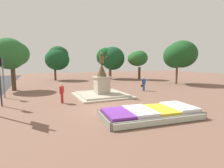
{
  "coord_description": "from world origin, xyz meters",
  "views": [
    {
      "loc": [
        -5.04,
        -11.83,
        3.58
      ],
      "look_at": [
        0.72,
        1.11,
        1.79
      ],
      "focal_mm": 28.0,
      "sensor_mm": 36.0,
      "label": 1
    }
  ],
  "objects_px": {
    "traffic_light_far_corner": "(2,70)",
    "statue_monument": "(102,89)",
    "pedestrian_near_planter": "(62,92)",
    "flower_planter": "(151,113)",
    "pedestrian_with_handbag": "(144,83)"
  },
  "relations": [
    {
      "from": "traffic_light_far_corner",
      "to": "pedestrian_near_planter",
      "type": "height_order",
      "value": "traffic_light_far_corner"
    },
    {
      "from": "statue_monument",
      "to": "pedestrian_with_handbag",
      "type": "xyz_separation_m",
      "value": [
        6.01,
        1.13,
        0.19
      ]
    },
    {
      "from": "pedestrian_with_handbag",
      "to": "pedestrian_near_planter",
      "type": "bearing_deg",
      "value": -165.3
    },
    {
      "from": "pedestrian_near_planter",
      "to": "statue_monument",
      "type": "bearing_deg",
      "value": 20.06
    },
    {
      "from": "flower_planter",
      "to": "statue_monument",
      "type": "bearing_deg",
      "value": 92.5
    },
    {
      "from": "flower_planter",
      "to": "pedestrian_with_handbag",
      "type": "bearing_deg",
      "value": 58.42
    },
    {
      "from": "traffic_light_far_corner",
      "to": "statue_monument",
      "type": "bearing_deg",
      "value": -18.32
    },
    {
      "from": "traffic_light_far_corner",
      "to": "pedestrian_with_handbag",
      "type": "xyz_separation_m",
      "value": [
        15.35,
        -1.96,
        -1.81
      ]
    },
    {
      "from": "statue_monument",
      "to": "pedestrian_near_planter",
      "type": "xyz_separation_m",
      "value": [
        -4.31,
        -1.57,
        0.22
      ]
    },
    {
      "from": "statue_monument",
      "to": "pedestrian_near_planter",
      "type": "height_order",
      "value": "statue_monument"
    },
    {
      "from": "statue_monument",
      "to": "traffic_light_far_corner",
      "type": "distance_m",
      "value": 10.04
    },
    {
      "from": "pedestrian_near_planter",
      "to": "flower_planter",
      "type": "bearing_deg",
      "value": -54.35
    },
    {
      "from": "flower_planter",
      "to": "traffic_light_far_corner",
      "type": "xyz_separation_m",
      "value": [
        -9.69,
        11.16,
        2.5
      ]
    },
    {
      "from": "flower_planter",
      "to": "pedestrian_near_planter",
      "type": "height_order",
      "value": "pedestrian_near_planter"
    },
    {
      "from": "flower_planter",
      "to": "pedestrian_near_planter",
      "type": "distance_m",
      "value": 8.02
    }
  ]
}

